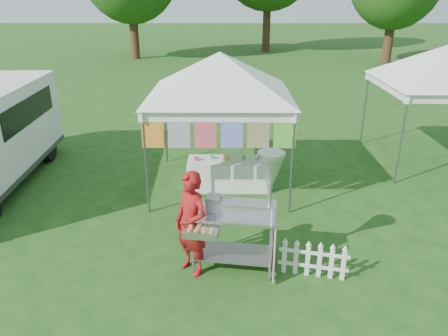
{
  "coord_description": "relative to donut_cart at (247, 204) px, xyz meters",
  "views": [
    {
      "loc": [
        0.18,
        -5.79,
        4.15
      ],
      "look_at": [
        0.11,
        1.75,
        1.1
      ],
      "focal_mm": 35.0,
      "sensor_mm": 36.0,
      "label": 1
    }
  ],
  "objects": [
    {
      "name": "ground",
      "position": [
        -0.48,
        -0.14,
        -1.17
      ],
      "size": [
        120.0,
        120.0,
        0.0
      ],
      "primitive_type": "plane",
      "color": "#1D4614",
      "rests_on": "ground"
    },
    {
      "name": "canopy_main",
      "position": [
        -0.48,
        3.36,
        1.82
      ],
      "size": [
        4.24,
        4.24,
        3.45
      ],
      "color": "#59595E",
      "rests_on": "ground"
    },
    {
      "name": "donut_cart",
      "position": [
        0.0,
        0.0,
        0.0
      ],
      "size": [
        1.53,
        0.95,
        1.99
      ],
      "rotation": [
        0.0,
        0.0,
        -0.14
      ],
      "color": "gray",
      "rests_on": "ground"
    },
    {
      "name": "vendor",
      "position": [
        -0.86,
        -0.06,
        -0.32
      ],
      "size": [
        0.73,
        0.72,
        1.7
      ],
      "primitive_type": "imported",
      "rotation": [
        0.0,
        0.0,
        -0.75
      ],
      "color": "maroon",
      "rests_on": "ground"
    },
    {
      "name": "picket_fence",
      "position": [
        1.03,
        -0.19,
        -0.88
      ],
      "size": [
        1.06,
        0.26,
        0.56
      ],
      "rotation": [
        0.0,
        0.0,
        -0.22
      ],
      "color": "white",
      "rests_on": "ground"
    },
    {
      "name": "display_table",
      "position": [
        -0.3,
        3.15,
        -0.83
      ],
      "size": [
        1.8,
        0.7,
        0.68
      ],
      "primitive_type": "cube",
      "color": "white",
      "rests_on": "ground"
    }
  ]
}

